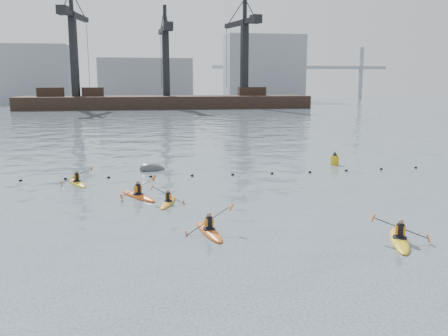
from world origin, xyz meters
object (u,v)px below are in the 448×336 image
Objects in this scene: kayaker_0 at (209,230)px; nav_buoy at (335,160)px; kayaker_1 at (400,239)px; kayaker_3 at (168,202)px; kayaker_2 at (138,195)px; kayaker_5 at (77,182)px; mooring_buoy at (153,170)px.

kayaker_0 reaches higher than nav_buoy.
kayaker_3 is (-9.65, 8.16, -0.02)m from kayaker_1.
kayaker_3 is (1.71, -1.84, -0.02)m from kayaker_2.
kayaker_1 is 21.24m from kayaker_5.
kayaker_5 is (-7.51, 11.89, -0.00)m from kayaker_0.
nav_buoy reaches higher than kayaker_5.
kayaker_5 is at bearing 149.53° from kayaker_3.
nav_buoy is (16.02, 8.74, 0.28)m from kayaker_2.
kayaker_1 reaches higher than kayaker_5.
mooring_buoy is at bearing 179.98° from nav_buoy.
kayaker_0 is 16.32m from mooring_buoy.
kayaker_0 is 0.96× the size of kayaker_1.
kayaker_0 is at bearing -81.78° from mooring_buoy.
kayaker_0 reaches higher than mooring_buoy.
kayaker_2 is 6.13m from kayaker_5.
nav_buoy is at bearing -2.95° from kayaker_2.
kayaker_1 reaches higher than kayaker_3.
kayaker_1 is 15.13m from kayaker_2.
kayaker_3 is at bearing -70.42° from kayaker_5.
kayaker_1 is (8.03, -2.59, 0.01)m from kayaker_0.
kayaker_3 is at bearing -86.14° from mooring_buoy.
mooring_buoy is at bearing 88.57° from kayaker_0.
kayaker_3 is at bearing -143.53° from nav_buoy.
kayaker_1 is 19.31m from nav_buoy.
kayaker_2 is (-3.33, 7.40, 0.01)m from kayaker_0.
kayaker_0 reaches higher than kayaker_2.
kayaker_2 reaches higher than mooring_buoy.
kayaker_5 is 2.58× the size of nav_buoy.
kayaker_5 is (-4.18, 4.48, -0.01)m from kayaker_2.
mooring_buoy is at bearing 141.69° from kayaker_1.
kayaker_1 reaches higher than mooring_buoy.
mooring_buoy is at bearing 16.07° from kayaker_5.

